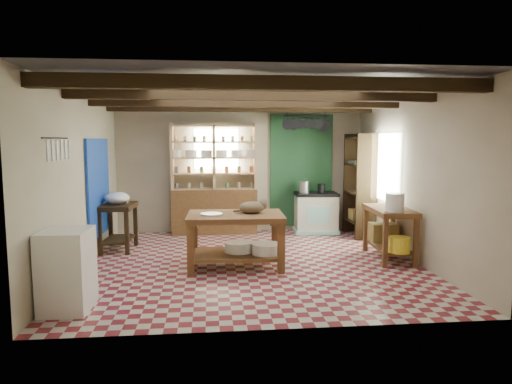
{
  "coord_description": "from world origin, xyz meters",
  "views": [
    {
      "loc": [
        -0.63,
        -6.82,
        1.88
      ],
      "look_at": [
        0.09,
        0.3,
        1.06
      ],
      "focal_mm": 32.0,
      "sensor_mm": 36.0,
      "label": 1
    }
  ],
  "objects": [
    {
      "name": "ceiling",
      "position": [
        0.0,
        0.0,
        2.6
      ],
      "size": [
        5.0,
        5.0,
        0.02
      ],
      "primitive_type": "cube",
      "color": "#444348",
      "rests_on": "wall_back"
    },
    {
      "name": "white_bucket",
      "position": [
        2.11,
        -0.32,
        0.95
      ],
      "size": [
        0.29,
        0.29,
        0.28
      ],
      "primitive_type": "cylinder",
      "rotation": [
        0.0,
        0.0,
        -0.06
      ],
      "color": "white",
      "rests_on": "right_counter"
    },
    {
      "name": "wall_back",
      "position": [
        0.0,
        2.5,
        1.3
      ],
      "size": [
        5.0,
        0.04,
        2.6
      ],
      "primitive_type": "cube",
      "color": "#BFB59A",
      "rests_on": "floor"
    },
    {
      "name": "blue_wall_patch",
      "position": [
        -2.47,
        0.9,
        1.1
      ],
      "size": [
        0.04,
        1.4,
        1.6
      ],
      "primitive_type": "cube",
      "color": "#1743B1",
      "rests_on": "wall_left"
    },
    {
      "name": "window_right",
      "position": [
        2.48,
        1.0,
        1.4
      ],
      "size": [
        0.02,
        1.3,
        1.2
      ],
      "primitive_type": "cube",
      "color": "silver",
      "rests_on": "wall_right"
    },
    {
      "name": "steel_tray",
      "position": [
        -0.62,
        -0.23,
        0.81
      ],
      "size": [
        0.33,
        0.33,
        0.02
      ],
      "primitive_type": "cylinder",
      "rotation": [
        0.0,
        0.0,
        -0.03
      ],
      "color": "#B3B4BB",
      "rests_on": "work_table"
    },
    {
      "name": "window_back",
      "position": [
        -0.5,
        2.48,
        1.7
      ],
      "size": [
        0.9,
        0.02,
        0.8
      ],
      "primitive_type": "cube",
      "color": "silver",
      "rests_on": "wall_back"
    },
    {
      "name": "stove",
      "position": [
        1.5,
        2.15,
        0.41
      ],
      "size": [
        0.86,
        0.6,
        0.82
      ],
      "primitive_type": "cube",
      "rotation": [
        0.0,
        0.0,
        -0.04
      ],
      "color": "beige",
      "rests_on": "floor"
    },
    {
      "name": "kettle_left",
      "position": [
        1.25,
        2.16,
        0.94
      ],
      "size": [
        0.21,
        0.21,
        0.23
      ],
      "primitive_type": "cylinder",
      "rotation": [
        0.0,
        0.0,
        -0.04
      ],
      "color": "#B3B4BB",
      "rests_on": "stove"
    },
    {
      "name": "kettle_right",
      "position": [
        1.6,
        2.15,
        0.91
      ],
      "size": [
        0.15,
        0.15,
        0.18
      ],
      "primitive_type": "cylinder",
      "rotation": [
        0.0,
        0.0,
        -0.04
      ],
      "color": "black",
      "rests_on": "stove"
    },
    {
      "name": "wall_left",
      "position": [
        -2.5,
        0.0,
        1.3
      ],
      "size": [
        0.04,
        5.0,
        2.6
      ],
      "primitive_type": "cube",
      "color": "#BFB59A",
      "rests_on": "floor"
    },
    {
      "name": "white_cabinet",
      "position": [
        -2.22,
        -1.73,
        0.45
      ],
      "size": [
        0.51,
        0.61,
        0.9
      ],
      "primitive_type": "cube",
      "rotation": [
        0.0,
        0.0,
        -0.02
      ],
      "color": "white",
      "rests_on": "floor"
    },
    {
      "name": "yellow_tub",
      "position": [
        2.15,
        -0.43,
        0.33
      ],
      "size": [
        0.34,
        0.34,
        0.23
      ],
      "primitive_type": "cylinder",
      "rotation": [
        0.0,
        0.0,
        -0.06
      ],
      "color": "yellow",
      "rests_on": "right_counter"
    },
    {
      "name": "wall_right",
      "position": [
        2.5,
        0.0,
        1.3
      ],
      "size": [
        0.04,
        5.0,
        2.6
      ],
      "primitive_type": "cube",
      "color": "#BFB59A",
      "rests_on": "floor"
    },
    {
      "name": "floor",
      "position": [
        0.0,
        0.0,
        -0.01
      ],
      "size": [
        5.0,
        5.0,
        0.02
      ],
      "primitive_type": "cube",
      "color": "maroon",
      "rests_on": "ground"
    },
    {
      "name": "right_counter",
      "position": [
        2.18,
        0.02,
        0.41
      ],
      "size": [
        0.64,
        1.17,
        0.81
      ],
      "primitive_type": "cube",
      "rotation": [
        0.0,
        0.0,
        -0.06
      ],
      "color": "brown",
      "rests_on": "floor"
    },
    {
      "name": "utensil_rail",
      "position": [
        -2.44,
        -1.2,
        1.78
      ],
      "size": [
        0.06,
        0.9,
        0.28
      ],
      "primitive_type": "cube",
      "color": "black",
      "rests_on": "wall_left"
    },
    {
      "name": "ceiling_beams",
      "position": [
        0.0,
        0.0,
        2.48
      ],
      "size": [
        5.0,
        3.8,
        0.15
      ],
      "primitive_type": "cube",
      "color": "#322211",
      "rests_on": "ceiling"
    },
    {
      "name": "green_wall_patch",
      "position": [
        1.25,
        2.47,
        1.25
      ],
      "size": [
        1.3,
        0.04,
        2.3
      ],
      "primitive_type": "cube",
      "color": "#1C4725",
      "rests_on": "wall_back"
    },
    {
      "name": "shelving_unit",
      "position": [
        -0.55,
        2.31,
        1.1
      ],
      "size": [
        1.7,
        0.34,
        2.2
      ],
      "primitive_type": "cube",
      "color": "tan",
      "rests_on": "floor"
    },
    {
      "name": "pot_rack",
      "position": [
        1.25,
        2.05,
        2.18
      ],
      "size": [
        0.86,
        0.12,
        0.36
      ],
      "primitive_type": "cube",
      "color": "black",
      "rests_on": "ceiling"
    },
    {
      "name": "wall_front",
      "position": [
        0.0,
        -2.5,
        1.3
      ],
      "size": [
        5.0,
        0.04,
        2.6
      ],
      "primitive_type": "cube",
      "color": "#BFB59A",
      "rests_on": "floor"
    },
    {
      "name": "tall_rack",
      "position": [
        2.28,
        1.8,
        1.0
      ],
      "size": [
        0.4,
        0.86,
        2.0
      ],
      "primitive_type": "cube",
      "color": "#322211",
      "rests_on": "floor"
    },
    {
      "name": "cat",
      "position": [
        -0.02,
        -0.14,
        0.88
      ],
      "size": [
        0.42,
        0.35,
        0.17
      ],
      "primitive_type": "ellipsoid",
      "rotation": [
        0.0,
        0.0,
        0.15
      ],
      "color": "#80694B",
      "rests_on": "work_table"
    },
    {
      "name": "work_table",
      "position": [
        -0.27,
        -0.19,
        0.4
      ],
      "size": [
        1.43,
        0.98,
        0.8
      ],
      "primitive_type": "cube",
      "rotation": [
        0.0,
        0.0,
        -0.03
      ],
      "color": "brown",
      "rests_on": "floor"
    },
    {
      "name": "basin_large",
      "position": [
        -0.22,
        -0.14,
        0.28
      ],
      "size": [
        0.43,
        0.43,
        0.15
      ],
      "primitive_type": "cylinder",
      "rotation": [
        0.0,
        0.0,
        -0.03
      ],
      "color": "white",
      "rests_on": "work_table"
    },
    {
      "name": "enamel_bowl",
      "position": [
        -2.2,
        1.04,
        0.9
      ],
      "size": [
        0.43,
        0.43,
        0.2
      ],
      "primitive_type": "ellipsoid",
      "rotation": [
        0.0,
        0.0,
        -0.05
      ],
      "color": "white",
      "rests_on": "prep_table"
    },
    {
      "name": "basin_small",
      "position": [
        0.18,
        -0.3,
        0.29
      ],
      "size": [
        0.45,
        0.45,
        0.15
      ],
      "primitive_type": "cylinder",
      "rotation": [
        0.0,
        0.0,
        -0.03
      ],
      "color": "white",
      "rests_on": "work_table"
    },
    {
      "name": "wicker_basket",
      "position": [
        2.2,
        0.32,
        0.36
      ],
      "size": [
        0.44,
        0.37,
        0.3
      ],
      "primitive_type": "cube",
      "rotation": [
        0.0,
        0.0,
        -0.06
      ],
      "color": "olive",
      "rests_on": "right_counter"
    },
    {
      "name": "prep_table",
      "position": [
        -2.2,
        1.04,
        0.4
      ],
      "size": [
        0.58,
        0.82,
        0.8
      ],
      "primitive_type": "cube",
      "rotation": [
        0.0,
        0.0,
        -0.05
      ],
      "color": "#322211",
      "rests_on": "floor"
    }
  ]
}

